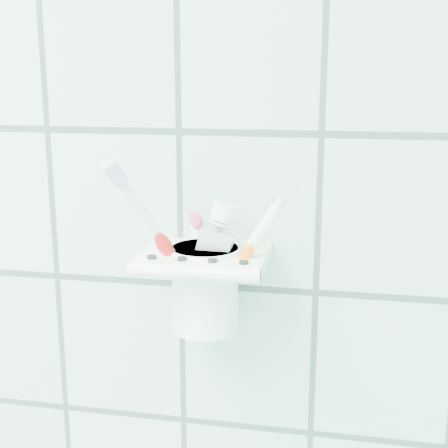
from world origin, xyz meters
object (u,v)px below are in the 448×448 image
(cup, at_px, (205,285))
(toothbrush_blue, at_px, (199,219))
(toothpaste_tube, at_px, (193,253))
(holder_bracket, at_px, (205,259))
(toothbrush_orange, at_px, (197,240))
(toothbrush_pink, at_px, (211,222))

(cup, height_order, toothbrush_blue, toothbrush_blue)
(cup, relative_size, toothpaste_tube, 0.64)
(holder_bracket, xyz_separation_m, toothbrush_orange, (-0.01, -0.01, 0.02))
(toothbrush_orange, xyz_separation_m, toothpaste_tube, (-0.01, 0.01, -0.02))
(toothbrush_orange, bearing_deg, toothpaste_tube, 134.86)
(toothpaste_tube, bearing_deg, toothbrush_pink, 62.11)
(toothbrush_pink, bearing_deg, cup, -140.02)
(toothbrush_blue, height_order, toothpaste_tube, toothbrush_blue)
(toothbrush_blue, bearing_deg, toothbrush_pink, 16.52)
(holder_bracket, bearing_deg, cup, 103.99)
(cup, relative_size, toothbrush_pink, 0.45)
(toothbrush_orange, height_order, toothpaste_tube, toothbrush_orange)
(toothbrush_blue, relative_size, toothbrush_orange, 1.18)
(toothbrush_blue, height_order, toothbrush_orange, toothbrush_blue)
(holder_bracket, xyz_separation_m, cup, (-0.00, 0.00, -0.03))
(toothbrush_pink, bearing_deg, toothpaste_tube, -156.23)
(toothbrush_pink, height_order, toothpaste_tube, toothbrush_pink)
(toothbrush_pink, distance_m, toothbrush_blue, 0.01)
(toothbrush_blue, bearing_deg, toothbrush_orange, -94.61)
(holder_bracket, height_order, toothbrush_pink, toothbrush_pink)
(cup, distance_m, toothbrush_orange, 0.06)
(toothpaste_tube, bearing_deg, holder_bracket, 29.75)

